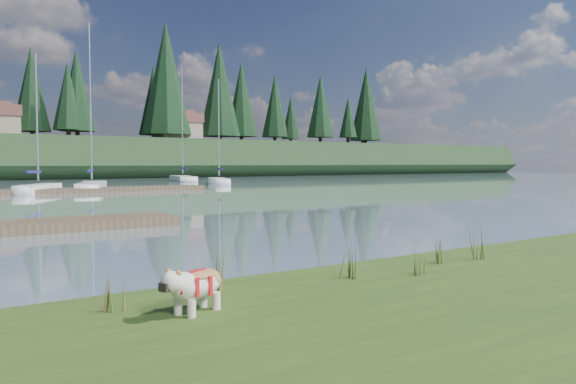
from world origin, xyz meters
TOP-DOWN VIEW (x-y plane):
  - bulldog at (-0.54, -2.89)m, footprint 0.87×0.56m
  - dock_far at (2.00, 30.00)m, footprint 26.00×2.20m
  - sailboat_bg_2 at (4.31, 31.45)m, footprint 4.12×5.72m
  - sailboat_bg_3 at (8.22, 33.61)m, footprint 4.30×8.31m
  - sailboat_bg_4 at (20.92, 38.28)m, footprint 3.40×6.56m
  - sailboat_bg_5 at (21.55, 48.10)m, footprint 3.88×9.01m
  - weed_0 at (0.20, -2.11)m, footprint 0.17×0.14m
  - weed_1 at (2.00, -2.46)m, footprint 0.17×0.14m
  - weed_2 at (4.00, -2.39)m, footprint 0.17×0.14m
  - weed_3 at (-1.26, -2.35)m, footprint 0.17×0.14m
  - weed_4 at (3.06, -2.81)m, footprint 0.17×0.14m
  - weed_5 at (4.78, -2.46)m, footprint 0.17×0.14m
  - mud_lip at (0.00, -1.60)m, footprint 60.00×0.50m
  - conifer_5 at (15.00, 70.00)m, footprint 3.96×3.96m
  - conifer_6 at (28.00, 68.00)m, footprint 7.04×7.04m
  - conifer_7 at (42.00, 71.00)m, footprint 5.28×5.28m
  - conifer_8 at (55.00, 67.00)m, footprint 4.62×4.62m
  - conifer_9 at (68.00, 70.00)m, footprint 5.94×5.94m
  - house_2 at (30.00, 69.00)m, footprint 6.30×5.30m

SIDE VIEW (x-z plane):
  - mud_lip at x=0.00m, z-range 0.00..0.14m
  - dock_far at x=2.00m, z-range 0.00..0.30m
  - sailboat_bg_5 at x=21.55m, z-range -5.96..6.59m
  - sailboat_bg_3 at x=8.22m, z-range -5.72..6.37m
  - sailboat_bg_4 at x=20.92m, z-range -4.55..5.21m
  - sailboat_bg_2 at x=4.31m, z-range -4.27..4.94m
  - weed_4 at x=3.06m, z-range 0.32..0.73m
  - weed_3 at x=-1.26m, z-range 0.31..0.85m
  - weed_5 at x=4.78m, z-range 0.30..0.88m
  - weed_1 at x=2.00m, z-range 0.30..0.90m
  - weed_2 at x=4.00m, z-range 0.30..0.90m
  - weed_0 at x=0.20m, z-range 0.29..1.00m
  - bulldog at x=-0.54m, z-range 0.41..0.93m
  - house_2 at x=30.00m, z-range 4.99..9.64m
  - conifer_5 at x=15.00m, z-range 5.65..16.00m
  - conifer_8 at x=55.00m, z-range 5.62..17.40m
  - conifer_7 at x=42.00m, z-range 5.59..18.79m
  - conifer_9 at x=68.00m, z-range 5.55..20.18m
  - conifer_6 at x=28.00m, z-range 5.49..22.49m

